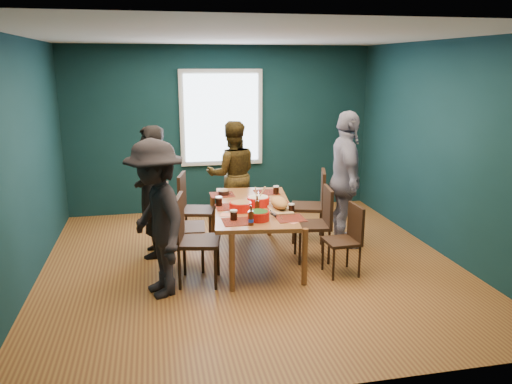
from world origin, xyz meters
The scene contains 26 objects.
room centered at (0.00, 0.27, 1.37)m, with size 5.01×5.01×2.71m.
dining_table centered at (0.06, 0.16, 0.64)m, with size 1.17×1.96×0.70m.
chair_left_far centered at (-0.66, 0.88, 0.57)m, with size 0.53×0.53×0.98m.
chair_left_mid centered at (-0.88, 0.08, 0.60)m, with size 0.51×0.51×1.03m.
chair_left_near centered at (-0.76, -0.37, 0.59)m, with size 0.54×0.54×1.01m.
chair_right_far centered at (1.04, 0.70, 0.58)m, with size 0.56×0.56×0.99m.
chair_right_mid centered at (0.87, 0.00, 0.54)m, with size 0.47×0.47×0.93m.
chair_right_near centered at (1.06, -0.49, 0.48)m, with size 0.39×0.39×0.83m.
person_far_left centered at (-1.17, 0.58, 0.84)m, with size 0.61×0.40×1.67m, color black.
person_back centered at (0.03, 1.55, 0.80)m, with size 0.78×0.61×1.60m, color black.
person_right centered at (1.37, 0.42, 0.91)m, with size 1.07×0.44×1.82m, color silver.
person_near_left centered at (-1.12, -0.58, 0.84)m, with size 1.08×0.62×1.68m, color black.
bowl_salad centered at (-0.13, -0.03, 0.76)m, with size 0.26×0.26×0.11m.
bowl_dumpling centered at (0.13, 0.15, 0.77)m, with size 0.28×0.28×0.26m.
bowl_herbs centered at (0.00, -0.43, 0.76)m, with size 0.24×0.24×0.11m.
cutting_board centered at (0.34, -0.05, 0.77)m, with size 0.32×0.65×0.14m.
small_bowl centered at (-0.22, 0.75, 0.74)m, with size 0.15×0.15×0.06m.
beer_bottle_a centered at (-0.11, -0.59, 0.78)m, with size 0.06×0.06×0.22m.
beer_bottle_b centered at (0.04, -0.17, 0.79)m, with size 0.06×0.06×0.22m.
cola_glass_a centered at (-0.27, -0.37, 0.77)m, with size 0.08×0.08×0.12m.
cola_glass_b centered at (0.45, -0.20, 0.76)m, with size 0.07×0.07×0.10m.
cola_glass_c centered at (0.48, 0.66, 0.77)m, with size 0.08×0.08×0.11m.
cola_glass_d centered at (-0.35, 0.23, 0.77)m, with size 0.08×0.08×0.12m.
napkin_a centered at (0.39, 0.25, 0.71)m, with size 0.13×0.13×0.00m, color #E68060.
napkin_b centered at (-0.33, -0.16, 0.71)m, with size 0.12×0.12×0.00m, color #E68060.
napkin_c centered at (0.36, -0.58, 0.71)m, with size 0.12×0.12×0.00m, color #E68060.
Camera 1 is at (-1.11, -5.64, 2.40)m, focal length 35.00 mm.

